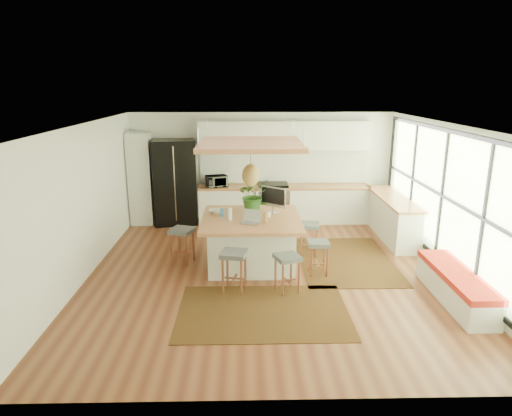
{
  "coord_description": "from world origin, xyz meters",
  "views": [
    {
      "loc": [
        -0.39,
        -7.74,
        3.37
      ],
      "look_at": [
        -0.2,
        0.5,
        1.1
      ],
      "focal_mm": 31.73,
      "sensor_mm": 36.0,
      "label": 1
    }
  ],
  "objects_px": {
    "monitor": "(273,200)",
    "island_plant": "(253,198)",
    "stool_left_side": "(182,246)",
    "stool_near_left": "(234,271)",
    "stool_near_right": "(287,272)",
    "microwave": "(217,180)",
    "laptop": "(250,217)",
    "fridge": "(175,186)",
    "island": "(251,241)",
    "stool_right_front": "(318,256)",
    "stool_right_back": "(309,238)"
  },
  "relations": [
    {
      "from": "laptop",
      "to": "monitor",
      "type": "bearing_deg",
      "value": 75.65
    },
    {
      "from": "stool_near_right",
      "to": "monitor",
      "type": "xyz_separation_m",
      "value": [
        -0.15,
        1.53,
        0.83
      ]
    },
    {
      "from": "stool_left_side",
      "to": "microwave",
      "type": "distance_m",
      "value": 2.79
    },
    {
      "from": "stool_left_side",
      "to": "laptop",
      "type": "bearing_deg",
      "value": -18.42
    },
    {
      "from": "monitor",
      "to": "microwave",
      "type": "height_order",
      "value": "monitor"
    },
    {
      "from": "stool_left_side",
      "to": "stool_near_right",
      "type": "bearing_deg",
      "value": -34.35
    },
    {
      "from": "island",
      "to": "stool_near_left",
      "type": "height_order",
      "value": "island"
    },
    {
      "from": "island",
      "to": "laptop",
      "type": "height_order",
      "value": "laptop"
    },
    {
      "from": "stool_left_side",
      "to": "microwave",
      "type": "relative_size",
      "value": 1.4
    },
    {
      "from": "island",
      "to": "stool_right_back",
      "type": "xyz_separation_m",
      "value": [
        1.17,
        0.44,
        -0.11
      ]
    },
    {
      "from": "monitor",
      "to": "island_plant",
      "type": "xyz_separation_m",
      "value": [
        -0.39,
        0.16,
        0.0
      ]
    },
    {
      "from": "stool_right_front",
      "to": "laptop",
      "type": "xyz_separation_m",
      "value": [
        -1.23,
        0.17,
        0.7
      ]
    },
    {
      "from": "stool_near_left",
      "to": "laptop",
      "type": "relative_size",
      "value": 1.95
    },
    {
      "from": "stool_near_left",
      "to": "stool_right_back",
      "type": "height_order",
      "value": "stool_near_left"
    },
    {
      "from": "island",
      "to": "monitor",
      "type": "height_order",
      "value": "monitor"
    },
    {
      "from": "fridge",
      "to": "stool_right_front",
      "type": "height_order",
      "value": "fridge"
    },
    {
      "from": "stool_left_side",
      "to": "microwave",
      "type": "height_order",
      "value": "microwave"
    },
    {
      "from": "fridge",
      "to": "island_plant",
      "type": "height_order",
      "value": "fridge"
    },
    {
      "from": "microwave",
      "to": "stool_near_left",
      "type": "bearing_deg",
      "value": -100.54
    },
    {
      "from": "fridge",
      "to": "island",
      "type": "relative_size",
      "value": 1.12
    },
    {
      "from": "microwave",
      "to": "island_plant",
      "type": "height_order",
      "value": "island_plant"
    },
    {
      "from": "fridge",
      "to": "stool_near_right",
      "type": "xyz_separation_m",
      "value": [
        2.43,
        -3.99,
        -0.57
      ]
    },
    {
      "from": "island",
      "to": "monitor",
      "type": "bearing_deg",
      "value": 35.08
    },
    {
      "from": "island",
      "to": "microwave",
      "type": "distance_m",
      "value": 2.91
    },
    {
      "from": "stool_near_left",
      "to": "stool_left_side",
      "type": "bearing_deg",
      "value": 129.82
    },
    {
      "from": "laptop",
      "to": "monitor",
      "type": "distance_m",
      "value": 0.81
    },
    {
      "from": "island",
      "to": "stool_near_right",
      "type": "height_order",
      "value": "island"
    },
    {
      "from": "fridge",
      "to": "monitor",
      "type": "bearing_deg",
      "value": -56.3
    },
    {
      "from": "stool_near_left",
      "to": "stool_near_right",
      "type": "relative_size",
      "value": 1.07
    },
    {
      "from": "fridge",
      "to": "stool_left_side",
      "type": "xyz_separation_m",
      "value": [
        0.52,
        -2.68,
        -0.57
      ]
    },
    {
      "from": "stool_right_front",
      "to": "stool_right_back",
      "type": "distance_m",
      "value": 0.96
    },
    {
      "from": "stool_near_right",
      "to": "stool_left_side",
      "type": "relative_size",
      "value": 0.93
    },
    {
      "from": "island_plant",
      "to": "stool_near_right",
      "type": "bearing_deg",
      "value": -72.49
    },
    {
      "from": "monitor",
      "to": "island_plant",
      "type": "distance_m",
      "value": 0.42
    },
    {
      "from": "stool_right_front",
      "to": "laptop",
      "type": "bearing_deg",
      "value": 172.28
    },
    {
      "from": "stool_left_side",
      "to": "stool_near_left",
      "type": "bearing_deg",
      "value": -50.18
    },
    {
      "from": "laptop",
      "to": "microwave",
      "type": "relative_size",
      "value": 0.72
    },
    {
      "from": "stool_left_side",
      "to": "island_plant",
      "type": "xyz_separation_m",
      "value": [
        1.38,
        0.38,
        0.84
      ]
    },
    {
      "from": "stool_right_front",
      "to": "stool_near_right",
      "type": "bearing_deg",
      "value": -131.64
    },
    {
      "from": "laptop",
      "to": "monitor",
      "type": "xyz_separation_m",
      "value": [
        0.46,
        0.66,
        0.14
      ]
    },
    {
      "from": "microwave",
      "to": "island_plant",
      "type": "relative_size",
      "value": 0.74
    },
    {
      "from": "stool_left_side",
      "to": "stool_right_front",
      "type": "bearing_deg",
      "value": -13.36
    },
    {
      "from": "fridge",
      "to": "stool_right_front",
      "type": "relative_size",
      "value": 3.29
    },
    {
      "from": "fridge",
      "to": "laptop",
      "type": "bearing_deg",
      "value": -68.8
    },
    {
      "from": "fridge",
      "to": "stool_right_front",
      "type": "xyz_separation_m",
      "value": [
        3.06,
        -3.28,
        -0.57
      ]
    },
    {
      "from": "island",
      "to": "stool_near_right",
      "type": "bearing_deg",
      "value": -64.69
    },
    {
      "from": "island_plant",
      "to": "laptop",
      "type": "bearing_deg",
      "value": -94.83
    },
    {
      "from": "stool_near_left",
      "to": "laptop",
      "type": "bearing_deg",
      "value": 70.73
    },
    {
      "from": "stool_near_right",
      "to": "microwave",
      "type": "xyz_separation_m",
      "value": [
        -1.4,
        3.94,
        0.74
      ]
    },
    {
      "from": "stool_right_back",
      "to": "stool_right_front",
      "type": "bearing_deg",
      "value": -87.72
    }
  ]
}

